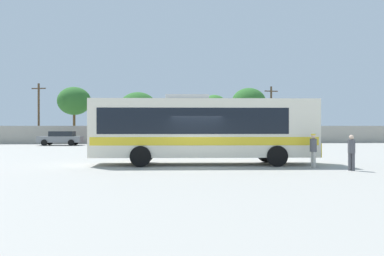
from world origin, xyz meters
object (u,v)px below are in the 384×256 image
(utility_pole_near, at_px, (39,112))
(roadside_tree_right, at_px, (249,103))
(passenger_waiting_on_apron, at_px, (352,150))
(roadside_tree_midright, at_px, (214,106))
(attendant_by_bus_door, at_px, (313,149))
(parked_car_second_red, at_px, (115,138))
(roadside_tree_left, at_px, (74,101))
(roadside_tree_midleft, at_px, (138,109))
(parked_car_leftmost_grey, at_px, (61,138))
(coach_bus_cream_yellow, at_px, (201,128))
(utility_pole_far, at_px, (271,113))

(utility_pole_near, bearing_deg, roadside_tree_right, 2.57)
(passenger_waiting_on_apron, height_order, roadside_tree_midright, roadside_tree_midright)
(attendant_by_bus_door, height_order, roadside_tree_midright, roadside_tree_midright)
(parked_car_second_red, bearing_deg, passenger_waiting_on_apron, -63.82)
(roadside_tree_left, relative_size, roadside_tree_midright, 1.13)
(roadside_tree_left, distance_m, roadside_tree_midleft, 8.11)
(utility_pole_near, bearing_deg, passenger_waiting_on_apron, -54.72)
(parked_car_leftmost_grey, bearing_deg, roadside_tree_midright, 30.17)
(roadside_tree_right, bearing_deg, passenger_waiting_on_apron, -94.99)
(coach_bus_cream_yellow, xyz_separation_m, utility_pole_far, (12.27, 29.80, 1.78))
(roadside_tree_left, height_order, roadside_tree_midleft, roadside_tree_left)
(roadside_tree_left, height_order, roadside_tree_right, roadside_tree_left)
(attendant_by_bus_door, relative_size, parked_car_second_red, 0.40)
(attendant_by_bus_door, height_order, parked_car_second_red, attendant_by_bus_door)
(passenger_waiting_on_apron, bearing_deg, roadside_tree_right, 85.01)
(attendant_by_bus_door, relative_size, utility_pole_far, 0.23)
(roadside_tree_left, bearing_deg, attendant_by_bus_door, -62.26)
(utility_pole_near, distance_m, roadside_tree_left, 4.93)
(utility_pole_far, xyz_separation_m, roadside_tree_midleft, (-16.89, 1.30, 0.49))
(parked_car_second_red, distance_m, roadside_tree_left, 10.98)
(utility_pole_near, bearing_deg, roadside_tree_midright, 11.84)
(coach_bus_cream_yellow, height_order, roadside_tree_midright, roadside_tree_midright)
(utility_pole_far, distance_m, roadside_tree_left, 25.03)
(attendant_by_bus_door, bearing_deg, roadside_tree_left, 117.74)
(attendant_by_bus_door, distance_m, parked_car_second_red, 28.30)
(parked_car_leftmost_grey, xyz_separation_m, roadside_tree_midright, (17.68, 10.27, 3.93))
(parked_car_second_red, relative_size, roadside_tree_midleft, 0.65)
(roadside_tree_midleft, relative_size, roadside_tree_midright, 1.02)
(attendant_by_bus_door, distance_m, roadside_tree_midright, 35.37)
(parked_car_leftmost_grey, relative_size, utility_pole_near, 0.64)
(utility_pole_far, bearing_deg, parked_car_leftmost_grey, -163.68)
(parked_car_second_red, relative_size, roadside_tree_left, 0.59)
(parked_car_leftmost_grey, xyz_separation_m, utility_pole_far, (24.55, 7.19, 2.93))
(passenger_waiting_on_apron, xyz_separation_m, roadside_tree_midleft, (-11.05, 34.60, 3.29))
(utility_pole_far, xyz_separation_m, roadside_tree_left, (-24.93, 1.75, 1.47))
(coach_bus_cream_yellow, bearing_deg, utility_pole_far, 67.62)
(roadside_tree_midleft, bearing_deg, parked_car_leftmost_grey, -132.07)
(coach_bus_cream_yellow, xyz_separation_m, attendant_by_bus_door, (5.14, -2.29, -1.00))
(coach_bus_cream_yellow, xyz_separation_m, roadside_tree_midleft, (-4.62, 31.09, 2.27))
(passenger_waiting_on_apron, relative_size, roadside_tree_right, 0.24)
(coach_bus_cream_yellow, distance_m, parked_car_second_red, 24.37)
(parked_car_leftmost_grey, bearing_deg, coach_bus_cream_yellow, -61.49)
(parked_car_leftmost_grey, bearing_deg, roadside_tree_right, 17.73)
(attendant_by_bus_door, height_order, passenger_waiting_on_apron, attendant_by_bus_door)
(parked_car_second_red, distance_m, utility_pole_near, 10.99)
(coach_bus_cream_yellow, relative_size, roadside_tree_midright, 1.89)
(passenger_waiting_on_apron, bearing_deg, parked_car_leftmost_grey, 125.62)
(roadside_tree_left, bearing_deg, passenger_waiting_on_apron, -61.44)
(roadside_tree_left, bearing_deg, parked_car_second_red, -54.33)
(parked_car_second_red, distance_m, roadside_tree_midleft, 8.72)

